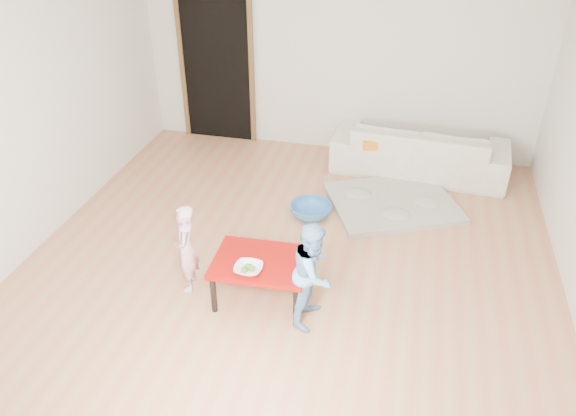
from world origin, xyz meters
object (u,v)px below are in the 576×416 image
at_px(child_blue, 314,273).
at_px(child_pink, 186,249).
at_px(sofa, 420,149).
at_px(bowl, 248,269).
at_px(basin, 311,210).
at_px(red_table, 261,279).

bearing_deg(child_blue, child_pink, 92.26).
xyz_separation_m(sofa, bowl, (-1.29, -2.91, 0.13)).
bearing_deg(child_pink, child_blue, 65.40).
bearing_deg(bowl, sofa, 66.13).
bearing_deg(basin, red_table, -96.24).
relative_size(sofa, red_table, 2.57).
xyz_separation_m(bowl, child_pink, (-0.62, 0.17, -0.01)).
distance_m(bowl, basin, 1.63).
bearing_deg(red_table, bowl, -108.36).
distance_m(red_table, bowl, 0.29).
height_order(bowl, child_blue, child_blue).
bearing_deg(child_pink, basin, 131.65).
height_order(bowl, child_pink, child_pink).
relative_size(red_table, child_pink, 0.97).
distance_m(sofa, bowl, 3.18).
xyz_separation_m(red_table, child_pink, (-0.68, -0.01, 0.22)).
bearing_deg(basin, sofa, 50.98).
distance_m(sofa, child_pink, 3.34).
height_order(sofa, child_blue, child_blue).
bearing_deg(sofa, basin, 55.27).
xyz_separation_m(sofa, child_blue, (-0.75, -2.88, 0.16)).
distance_m(child_pink, basin, 1.68).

